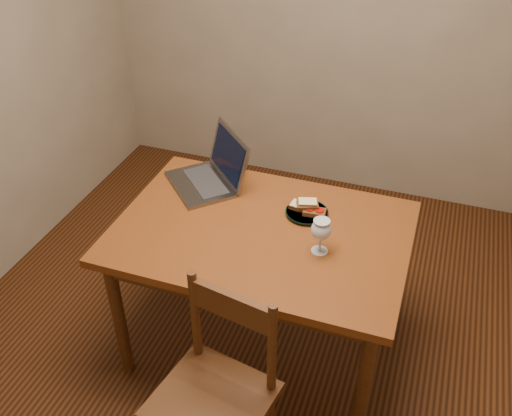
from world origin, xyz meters
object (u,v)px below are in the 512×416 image
(table, at_px, (261,244))
(chair, at_px, (215,387))
(milk_glass, at_px, (321,236))
(laptop, at_px, (213,170))
(plate, at_px, (307,213))

(table, height_order, chair, chair)
(milk_glass, xyz_separation_m, laptop, (-0.63, 0.35, -0.01))
(milk_glass, bearing_deg, laptop, 150.96)
(table, distance_m, laptop, 0.48)
(chair, relative_size, plate, 2.45)
(chair, xyz_separation_m, milk_glass, (0.24, 0.61, 0.34))
(chair, height_order, plate, chair)
(plate, distance_m, laptop, 0.52)
(table, relative_size, plate, 6.55)
(table, height_order, laptop, laptop)
(plate, distance_m, milk_glass, 0.28)
(chair, relative_size, milk_glass, 2.92)
(milk_glass, relative_size, laptop, 0.35)
(table, distance_m, milk_glass, 0.33)
(table, xyz_separation_m, milk_glass, (0.28, -0.06, 0.17))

